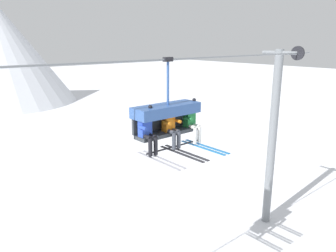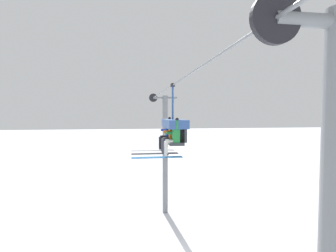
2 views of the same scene
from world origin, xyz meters
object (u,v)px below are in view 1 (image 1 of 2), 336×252
object	(u,v)px
skier_blue	(148,131)
skier_orange	(171,126)
skier_green	(192,121)
chairlift_chair	(166,115)
lift_tower_far	(273,136)

from	to	relation	value
skier_blue	skier_orange	distance (m)	0.82
skier_orange	skier_green	xyz separation A→B (m)	(0.82, 0.01, 0.02)
skier_blue	skier_orange	xyz separation A→B (m)	(0.82, -0.01, -0.02)
chairlift_chair	skier_green	bearing A→B (deg)	-14.58
lift_tower_far	skier_orange	bearing A→B (deg)	-172.21
lift_tower_far	chairlift_chair	world-z (taller)	lift_tower_far
skier_green	skier_orange	bearing A→B (deg)	-179.52
chairlift_chair	skier_blue	world-z (taller)	chairlift_chair
lift_tower_far	skier_green	distance (m)	6.30
skier_orange	lift_tower_far	bearing A→B (deg)	7.79
lift_tower_far	skier_orange	world-z (taller)	lift_tower_far
lift_tower_far	skier_blue	xyz separation A→B (m)	(-7.61, -0.92, 1.80)
skier_orange	chairlift_chair	bearing A→B (deg)	90.00
skier_blue	skier_orange	bearing A→B (deg)	-0.48
lift_tower_far	skier_blue	bearing A→B (deg)	-173.09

